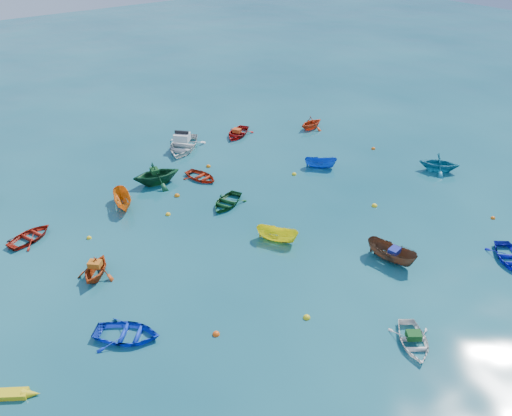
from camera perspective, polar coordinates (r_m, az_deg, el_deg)
ground at (r=29.35m, az=5.87°, el=-4.79°), size 160.00×160.00×0.00m
dinghy_blue_sw at (r=24.79m, az=-14.46°, el=-14.12°), size 3.80×3.77×0.65m
dinghy_white_near at (r=24.86m, az=17.47°, el=-14.58°), size 3.13×3.30×0.56m
sampan_brown_mid at (r=29.42m, az=15.08°, el=-5.79°), size 1.71×3.19×1.17m
dinghy_blue_se at (r=31.84m, az=26.99°, el=-5.36°), size 3.58×3.70×0.63m
dinghy_orange_w at (r=28.65m, az=-17.71°, el=-7.44°), size 3.18×3.20×1.28m
sampan_yellow_mid at (r=29.99m, az=2.41°, el=-3.73°), size 2.25×2.73×1.01m
dinghy_green_e at (r=33.48m, az=-3.37°, el=0.39°), size 3.51×3.16×0.60m
dinghy_cyan_se at (r=40.10m, az=20.06°, el=4.01°), size 3.72×3.78×1.51m
dinghy_red_nw at (r=33.01m, az=-24.33°, el=-3.24°), size 3.33×2.88×0.58m
sampan_orange_n at (r=34.41m, az=-14.86°, el=0.22°), size 1.77×3.02×1.10m
dinghy_green_n at (r=36.65m, az=-11.21°, el=2.78°), size 3.80×3.44×1.75m
dinghy_red_ne at (r=43.73m, az=-2.13°, el=8.30°), size 3.81×3.51×0.64m
sampan_blue_far at (r=38.50m, az=7.36°, el=4.62°), size 2.38×2.36×0.94m
dinghy_red_far at (r=36.81m, az=-6.30°, el=3.35°), size 2.54×3.09×0.56m
dinghy_orange_far at (r=45.38m, az=6.31°, el=9.03°), size 2.57×2.26×1.28m
motorboat_white at (r=41.56m, az=-8.34°, el=6.67°), size 5.37×5.32×1.51m
tarp_green_a at (r=24.62m, az=17.57°, el=-13.70°), size 0.83×0.79×0.32m
tarp_blue_a at (r=28.93m, az=15.54°, el=-4.73°), size 0.75×0.62×0.32m
tarp_orange_a at (r=28.20m, az=-17.93°, el=-6.11°), size 0.84×0.83×0.33m
tarp_green_b at (r=36.15m, az=-11.53°, el=4.19°), size 0.65×0.78×0.34m
tarp_orange_b at (r=43.45m, az=-2.19°, el=8.84°), size 0.79×0.84×0.33m
buoy_or_a at (r=24.25m, az=-4.58°, el=-14.22°), size 0.35×0.35×0.35m
buoy_ye_a at (r=25.07m, az=5.81°, el=-12.39°), size 0.36×0.36×0.36m
buoy_or_b at (r=35.41m, az=25.44°, el=-1.08°), size 0.30×0.30×0.30m
buoy_ye_b at (r=31.79m, az=-18.54°, el=-3.30°), size 0.31×0.31×0.31m
buoy_or_c at (r=34.82m, az=-9.01°, el=1.35°), size 0.39×0.39×0.39m
buoy_ye_c at (r=34.17m, az=13.38°, el=0.20°), size 0.38×0.38×0.38m
buoy_or_d at (r=42.26m, az=13.26°, el=6.58°), size 0.34×0.34×0.34m
buoy_ye_d at (r=32.85m, az=-10.02°, el=-0.76°), size 0.34×0.34×0.34m
buoy_or_e at (r=38.46m, az=-5.46°, el=4.72°), size 0.36×0.36×0.36m
buoy_ye_e at (r=37.25m, az=4.38°, el=3.82°), size 0.35×0.35×0.35m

